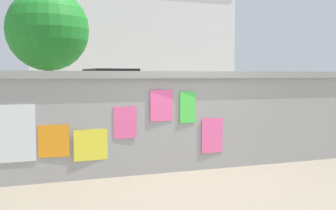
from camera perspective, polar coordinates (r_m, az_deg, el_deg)
The scene contains 9 objects.
ground at distance 14.68m, azimuth -9.27°, elevation -2.22°, with size 60.00×60.00×0.00m, color gray.
poster_wall at distance 6.86m, azimuth 1.86°, elevation -2.14°, with size 7.32×0.42×1.75m.
auto_rickshaw_truck at distance 11.30m, azimuth -3.62°, elevation 0.45°, with size 3.76×1.93×1.85m.
motorcycle at distance 10.82m, azimuth -20.58°, elevation -2.32°, with size 1.87×0.68×0.87m.
bicycle_near at distance 8.26m, azimuth -0.31°, elevation -4.75°, with size 1.65×0.61×0.95m.
bicycle_far at distance 8.61m, azimuth -17.88°, elevation -4.59°, with size 1.70×0.44×0.95m.
person_walking at distance 10.31m, azimuth 10.61°, elevation 0.48°, with size 0.45×0.45×1.62m.
tree_roadside at distance 15.61m, azimuth -17.21°, elevation 10.40°, with size 3.09×3.09×4.93m.
building_background at distance 26.72m, azimuth -5.75°, elevation 9.09°, with size 13.09×6.31×7.70m.
Camera 1 is at (-2.43, -6.38, 1.68)m, focal length 41.59 mm.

